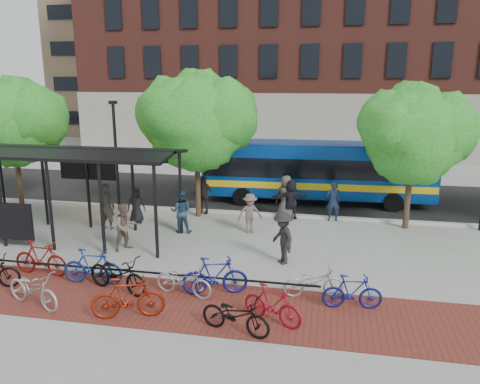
% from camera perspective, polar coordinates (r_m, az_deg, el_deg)
% --- Properties ---
extents(ground, '(160.00, 160.00, 0.00)m').
position_cam_1_polar(ground, '(17.71, 1.34, -6.51)').
color(ground, '#9E9E99').
rests_on(ground, ground).
extents(asphalt_street, '(160.00, 8.00, 0.01)m').
position_cam_1_polar(asphalt_street, '(25.29, 4.43, -0.30)').
color(asphalt_street, black).
rests_on(asphalt_street, ground).
extents(curb, '(160.00, 0.25, 0.12)m').
position_cam_1_polar(curb, '(21.45, 3.17, -2.71)').
color(curb, '#B7B7B2').
rests_on(curb, ground).
extents(brick_strip, '(24.00, 3.00, 0.01)m').
position_cam_1_polar(brick_strip, '(13.79, -10.79, -12.91)').
color(brick_strip, maroon).
rests_on(brick_strip, ground).
extents(bike_rack_rail, '(12.00, 0.05, 0.95)m').
position_cam_1_polar(bike_rack_rail, '(15.02, -14.19, -10.80)').
color(bike_rack_rail, black).
rests_on(bike_rack_rail, ground).
extents(building_brick, '(55.00, 14.00, 20.00)m').
position_cam_1_polar(building_brick, '(43.16, 21.80, 17.99)').
color(building_brick, brown).
rests_on(building_brick, ground).
extents(building_tower, '(22.00, 22.00, 30.00)m').
position_cam_1_polar(building_tower, '(60.09, -7.81, 22.15)').
color(building_tower, '#7A664C').
rests_on(building_tower, ground).
extents(bus_shelter, '(10.60, 3.07, 3.60)m').
position_cam_1_polar(bus_shelter, '(19.55, -23.11, 3.42)').
color(bus_shelter, black).
rests_on(bus_shelter, ground).
extents(tree_a, '(4.90, 4.00, 6.18)m').
position_cam_1_polar(tree_a, '(24.68, -25.77, 8.01)').
color(tree_a, '#382619').
rests_on(tree_a, ground).
extents(tree_b, '(5.15, 4.20, 6.47)m').
position_cam_1_polar(tree_b, '(20.60, -5.05, 9.05)').
color(tree_b, '#382619').
rests_on(tree_b, ground).
extents(tree_c, '(4.66, 3.80, 5.92)m').
position_cam_1_polar(tree_c, '(20.11, 20.63, 6.95)').
color(tree_c, '#382619').
rests_on(tree_c, ground).
extents(lamp_post_left, '(0.35, 0.20, 5.12)m').
position_cam_1_polar(lamp_post_left, '(22.51, -14.88, 4.65)').
color(lamp_post_left, black).
rests_on(lamp_post_left, ground).
extents(bus, '(11.29, 3.00, 3.02)m').
position_cam_1_polar(bus, '(23.62, 9.36, 2.85)').
color(bus, navy).
rests_on(bus, ground).
extents(bike_1, '(1.92, 0.66, 1.13)m').
position_cam_1_polar(bike_1, '(16.27, -23.14, -7.42)').
color(bike_1, maroon).
rests_on(bike_1, ground).
extents(bike_2, '(2.11, 1.31, 1.04)m').
position_cam_1_polar(bike_2, '(14.23, -23.91, -10.74)').
color(bike_2, '#A1A1A3').
rests_on(bike_2, ground).
extents(bike_3, '(1.90, 0.66, 1.12)m').
position_cam_1_polar(bike_3, '(15.05, -17.54, -8.66)').
color(bike_3, navy).
rests_on(bike_3, ground).
extents(bike_4, '(2.27, 1.39, 1.13)m').
position_cam_1_polar(bike_4, '(14.33, -14.71, -9.60)').
color(bike_4, black).
rests_on(bike_4, ground).
extents(bike_5, '(1.97, 1.11, 1.14)m').
position_cam_1_polar(bike_5, '(12.79, -13.51, -12.44)').
color(bike_5, maroon).
rests_on(bike_5, ground).
extents(bike_6, '(1.89, 0.99, 0.94)m').
position_cam_1_polar(bike_6, '(13.78, -6.88, -10.63)').
color(bike_6, '#9E9EA1').
rests_on(bike_6, ground).
extents(bike_7, '(1.98, 1.04, 1.15)m').
position_cam_1_polar(bike_7, '(13.73, -3.09, -10.16)').
color(bike_7, navy).
rests_on(bike_7, ground).
extents(bike_8, '(1.95, 1.11, 0.97)m').
position_cam_1_polar(bike_8, '(11.85, -0.56, -14.75)').
color(bike_8, black).
rests_on(bike_8, ground).
extents(bike_9, '(1.76, 1.14, 1.03)m').
position_cam_1_polar(bike_9, '(12.28, 3.95, -13.55)').
color(bike_9, maroon).
rests_on(bike_9, ground).
extents(bike_10, '(1.83, 0.99, 0.91)m').
position_cam_1_polar(bike_10, '(13.79, 8.94, -10.75)').
color(bike_10, '#9E9EA0').
rests_on(bike_10, ground).
extents(bike_11, '(1.67, 0.65, 0.98)m').
position_cam_1_polar(bike_11, '(13.31, 13.51, -11.76)').
color(bike_11, navy).
rests_on(bike_11, ground).
extents(pedestrian_0, '(0.92, 0.79, 1.59)m').
position_cam_1_polar(pedestrian_0, '(20.65, -12.54, -1.56)').
color(pedestrian_0, black).
rests_on(pedestrian_0, ground).
extents(pedestrian_1, '(0.75, 0.53, 1.94)m').
position_cam_1_polar(pedestrian_1, '(20.09, -15.95, -1.68)').
color(pedestrian_1, '#38332D').
rests_on(pedestrian_1, ground).
extents(pedestrian_2, '(0.97, 0.82, 1.77)m').
position_cam_1_polar(pedestrian_2, '(19.05, -7.21, -2.34)').
color(pedestrian_2, '#233B51').
rests_on(pedestrian_2, ground).
extents(pedestrian_3, '(1.20, 0.97, 1.63)m').
position_cam_1_polar(pedestrian_3, '(18.87, 1.22, -2.62)').
color(pedestrian_3, brown).
rests_on(pedestrian_3, ground).
extents(pedestrian_4, '(1.07, 0.54, 1.76)m').
position_cam_1_polar(pedestrian_4, '(21.61, -4.47, -0.35)').
color(pedestrian_4, black).
rests_on(pedestrian_4, ground).
extents(pedestrian_5, '(1.76, 1.05, 1.81)m').
position_cam_1_polar(pedestrian_5, '(20.83, 6.19, -0.87)').
color(pedestrian_5, black).
rests_on(pedestrian_5, ground).
extents(pedestrian_6, '(1.00, 0.70, 1.94)m').
position_cam_1_polar(pedestrian_6, '(20.91, 5.60, -0.59)').
color(pedestrian_6, '#443D36').
rests_on(pedestrian_6, ground).
extents(pedestrian_7, '(0.71, 0.54, 1.76)m').
position_cam_1_polar(pedestrian_7, '(20.85, 11.28, -1.11)').
color(pedestrian_7, '#1B263F').
rests_on(pedestrian_7, ground).
extents(pedestrian_8, '(1.04, 1.08, 1.75)m').
position_cam_1_polar(pedestrian_8, '(17.52, -13.81, -4.13)').
color(pedestrian_8, brown).
rests_on(pedestrian_8, ground).
extents(pedestrian_9, '(1.20, 1.34, 1.80)m').
position_cam_1_polar(pedestrian_9, '(15.84, 5.21, -5.60)').
color(pedestrian_9, black).
rests_on(pedestrian_9, ground).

